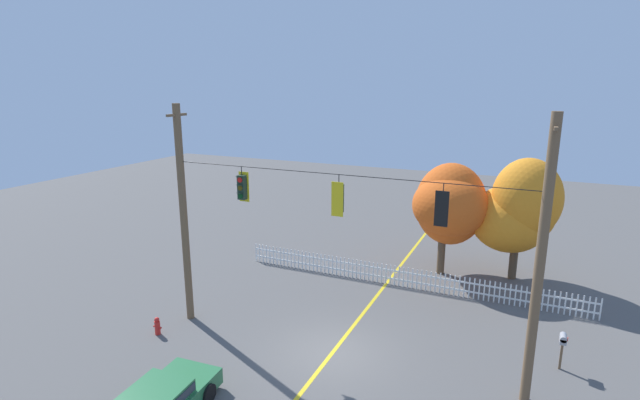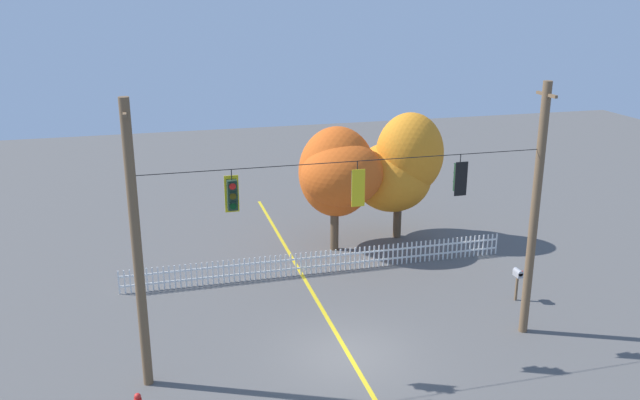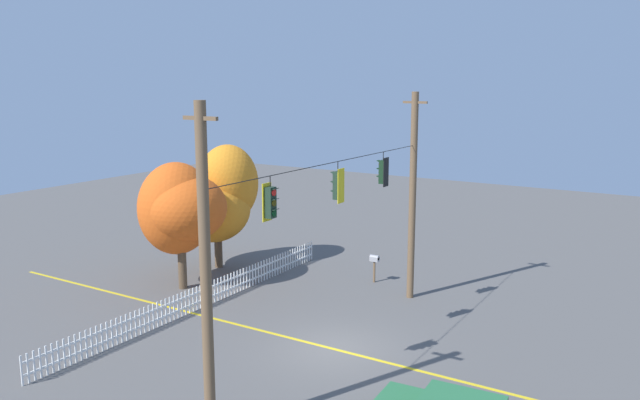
% 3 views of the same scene
% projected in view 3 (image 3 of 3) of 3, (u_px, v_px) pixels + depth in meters
% --- Properties ---
extents(ground, '(80.00, 80.00, 0.00)m').
position_uv_depth(ground, '(334.00, 349.00, 23.22)').
color(ground, '#565451').
extents(lane_centerline_stripe, '(0.16, 36.00, 0.01)m').
position_uv_depth(lane_centerline_stripe, '(334.00, 349.00, 23.22)').
color(lane_centerline_stripe, gold).
rests_on(lane_centerline_stripe, ground).
extents(signal_support_span, '(13.65, 1.10, 9.12)m').
position_uv_depth(signal_support_span, '(335.00, 225.00, 22.36)').
color(signal_support_span, brown).
rests_on(signal_support_span, ground).
extents(traffic_signal_southbound_primary, '(0.43, 0.38, 1.38)m').
position_uv_depth(traffic_signal_southbound_primary, '(270.00, 202.00, 18.96)').
color(traffic_signal_southbound_primary, black).
extents(traffic_signal_northbound_primary, '(0.43, 0.38, 1.45)m').
position_uv_depth(traffic_signal_northbound_primary, '(338.00, 185.00, 22.26)').
color(traffic_signal_northbound_primary, black).
extents(traffic_signal_westbound_side, '(0.43, 0.38, 1.37)m').
position_uv_depth(traffic_signal_westbound_side, '(383.00, 172.00, 25.20)').
color(traffic_signal_westbound_side, black).
extents(white_picket_fence, '(17.18, 0.06, 1.03)m').
position_uv_depth(white_picket_fence, '(204.00, 295.00, 27.49)').
color(white_picket_fence, white).
rests_on(white_picket_fence, ground).
extents(autumn_maple_near_fence, '(3.86, 4.10, 5.90)m').
position_uv_depth(autumn_maple_near_fence, '(181.00, 208.00, 29.65)').
color(autumn_maple_near_fence, brown).
rests_on(autumn_maple_near_fence, ground).
extents(autumn_maple_mid, '(4.30, 3.79, 6.40)m').
position_uv_depth(autumn_maple_mid, '(219.00, 198.00, 32.67)').
color(autumn_maple_mid, brown).
rests_on(autumn_maple_mid, ground).
extents(roadside_mailbox, '(0.25, 0.44, 1.35)m').
position_uv_depth(roadside_mailbox, '(374.00, 260.00, 30.71)').
color(roadside_mailbox, brown).
rests_on(roadside_mailbox, ground).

